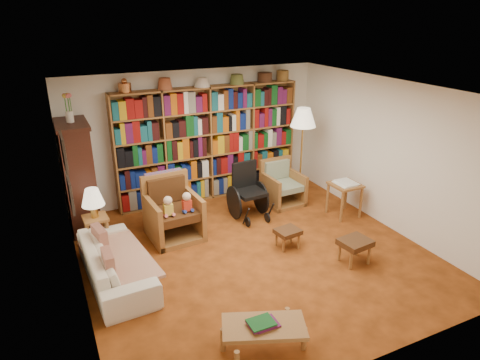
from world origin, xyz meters
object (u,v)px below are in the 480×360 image
wheelchair (248,192)px  side_table_papers (345,189)px  footstool_a (288,233)px  footstool_b (355,244)px  side_table_lamp (96,226)px  sofa (116,263)px  armchair_sage (281,186)px  armchair_leather (172,211)px  floor_lamp (303,121)px  coffee_table (264,328)px

wheelchair → side_table_papers: wheelchair is taller
footstool_a → footstool_b: 1.04m
side_table_lamp → wheelchair: 2.64m
sofa → side_table_papers: (4.12, 0.29, 0.24)m
armchair_sage → footstool_b: armchair_sage is taller
armchair_leather → wheelchair: armchair_leather is taller
floor_lamp → side_table_papers: floor_lamp is taller
side_table_lamp → armchair_leather: bearing=-4.2°
wheelchair → floor_lamp: size_ratio=0.55×
footstool_b → side_table_lamp: bearing=148.3°
floor_lamp → footstool_a: bearing=-128.1°
sofa → floor_lamp: size_ratio=1.02×
side_table_lamp → armchair_sage: 3.50m
footstool_a → floor_lamp: bearing=51.9°
wheelchair → side_table_papers: bearing=-25.2°
sofa → footstool_a: 2.61m
footstool_b → coffee_table: size_ratio=0.48×
side_table_lamp → side_table_papers: 4.28m
side_table_lamp → armchair_sage: size_ratio=0.63×
armchair_leather → floor_lamp: (2.73, 0.36, 1.15)m
coffee_table → armchair_sage: bearing=56.9°
side_table_papers → coffee_table: side_table_papers is taller
armchair_leather → side_table_papers: 3.10m
footstool_b → wheelchair: bearing=109.3°
sofa → side_table_lamp: size_ratio=3.51×
side_table_lamp → armchair_sage: bearing=4.4°
footstool_a → coffee_table: bearing=-127.9°
armchair_leather → footstool_b: 2.95m
side_table_lamp → floor_lamp: bearing=4.0°
sofa → armchair_sage: 3.62m
armchair_sage → side_table_papers: armchair_sage is taller
armchair_leather → side_table_lamp: bearing=175.8°
side_table_lamp → footstool_b: side_table_lamp is taller
armchair_sage → footstool_b: bearing=-92.9°
armchair_sage → footstool_b: 2.35m
sofa → side_table_lamp: (-0.10, 1.02, 0.11)m
armchair_leather → side_table_papers: bearing=-12.1°
armchair_sage → floor_lamp: bearing=0.3°
sofa → armchair_sage: size_ratio=2.21×
footstool_b → armchair_leather: bearing=137.5°
wheelchair → footstool_a: (0.06, -1.29, -0.20)m
wheelchair → footstool_b: (0.73, -2.09, -0.15)m
footstool_a → sofa: bearing=174.3°
sofa → armchair_leather: size_ratio=1.81×
side_table_lamp → wheelchair: size_ratio=0.53×
side_table_papers → coffee_table: bearing=-141.3°
armchair_sage → wheelchair: bearing=-162.8°
side_table_lamp → footstool_a: bearing=-25.4°
wheelchair → footstool_b: bearing=-70.7°
side_table_papers → footstool_b: size_ratio=1.34×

